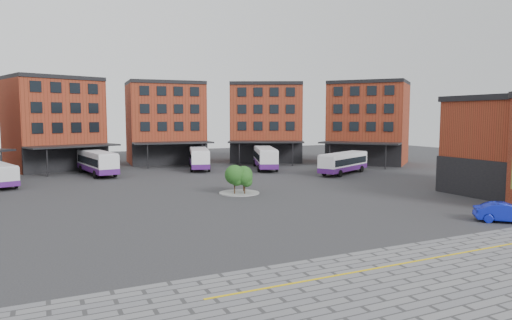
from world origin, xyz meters
name	(u,v)px	position (x,y,z in m)	size (l,w,h in m)	color
ground	(274,217)	(0.00, 0.00, 0.00)	(160.00, 160.00, 0.00)	#28282B
yellow_line	(417,261)	(2.00, -14.00, 0.03)	(26.00, 0.15, 0.02)	gold
main_building	(131,124)	(-4.77, 38.25, 7.23)	(94.14, 42.48, 14.60)	maroon
tree_island	(241,178)	(2.04, 11.72, 1.77)	(4.40, 4.40, 3.23)	gray
bus_c	(97,162)	(-10.16, 35.48, 1.84)	(4.59, 12.37, 3.41)	silver
bus_d	(199,158)	(5.40, 36.09, 1.81)	(5.82, 12.14, 3.34)	white
bus_e	(265,157)	(15.01, 31.67, 1.86)	(6.95, 12.41, 3.44)	silver
bus_f	(344,162)	(22.60, 21.14, 1.68)	(10.94, 7.28, 3.10)	white
blue_car	(506,213)	(15.80, -9.63, 0.77)	(1.64, 4.70, 1.55)	#0D19AB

